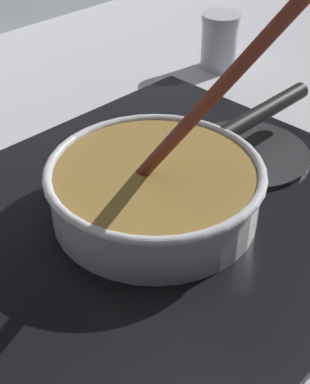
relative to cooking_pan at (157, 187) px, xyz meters
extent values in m
cube|color=#B7B7BC|center=(0.03, -0.14, -0.07)|extent=(2.40, 1.60, 0.04)
cube|color=black|center=(0.00, 0.00, -0.04)|extent=(0.56, 0.48, 0.01)
torus|color=#592D0C|center=(0.00, 0.00, -0.03)|extent=(0.20, 0.20, 0.01)
cylinder|color=#262628|center=(0.17, 0.00, -0.03)|extent=(0.16, 0.16, 0.01)
cylinder|color=silver|center=(0.00, 0.00, -0.01)|extent=(0.23, 0.23, 0.06)
cylinder|color=olive|center=(0.00, 0.00, 0.00)|extent=(0.22, 0.22, 0.05)
torus|color=silver|center=(0.00, 0.00, 0.02)|extent=(0.24, 0.24, 0.01)
cylinder|color=black|center=(0.20, 0.00, 0.02)|extent=(0.17, 0.02, 0.02)
cylinder|color=beige|center=(-0.01, -0.01, 0.01)|extent=(0.04, 0.04, 0.01)
cylinder|color=#E5CC7A|center=(-0.05, -0.02, 0.01)|extent=(0.03, 0.03, 0.01)
cylinder|color=#E5CC7A|center=(0.01, 0.06, 0.01)|extent=(0.04, 0.04, 0.01)
cylinder|color=beige|center=(0.06, -0.03, 0.01)|extent=(0.04, 0.04, 0.01)
cylinder|color=maroon|center=(0.02, -0.05, 0.12)|extent=(0.09, 0.15, 0.23)
cube|color=brown|center=(-0.02, 0.02, 0.01)|extent=(0.05, 0.05, 0.01)
cylinder|color=silver|center=(0.38, 0.22, -0.01)|extent=(0.06, 0.06, 0.08)
cylinder|color=#B2B2B7|center=(0.38, 0.22, 0.04)|extent=(0.07, 0.07, 0.01)
camera|label=1|loc=(-0.35, -0.34, 0.35)|focal=51.08mm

